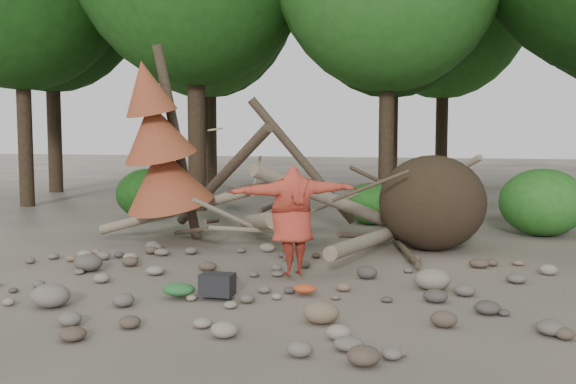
# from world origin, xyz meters

# --- Properties ---
(ground) EXTENTS (120.00, 120.00, 0.00)m
(ground) POSITION_xyz_m (0.00, 0.00, 0.00)
(ground) COLOR #514C44
(ground) RESTS_ON ground
(deadfall_pile) EXTENTS (8.55, 5.24, 3.30)m
(deadfall_pile) POSITION_xyz_m (2.02, 4.24, 0.95)
(deadfall_pile) COLOR #332619
(deadfall_pile) RESTS_ON ground
(dead_conifer) EXTENTS (2.06, 2.16, 4.35)m
(dead_conifer) POSITION_xyz_m (-3.12, 3.37, 2.11)
(dead_conifer) COLOR #4C3F30
(dead_conifer) RESTS_ON ground
(bush_left) EXTENTS (1.80, 1.80, 1.44)m
(bush_left) POSITION_xyz_m (-5.50, 7.20, 0.72)
(bush_left) COLOR #1A4D14
(bush_left) RESTS_ON ground
(bush_mid) EXTENTS (1.40, 1.40, 1.12)m
(bush_mid) POSITION_xyz_m (0.80, 7.80, 0.56)
(bush_mid) COLOR #24621C
(bush_mid) RESTS_ON ground
(bush_right) EXTENTS (2.00, 2.00, 1.60)m
(bush_right) POSITION_xyz_m (5.00, 7.00, 0.80)
(bush_right) COLOR #2D7424
(bush_right) RESTS_ON ground
(frisbee_thrower) EXTENTS (2.61, 1.82, 2.44)m
(frisbee_thrower) POSITION_xyz_m (0.56, 0.91, 1.00)
(frisbee_thrower) COLOR #AB3626
(frisbee_thrower) RESTS_ON ground
(backpack) EXTENTS (0.49, 0.34, 0.32)m
(backpack) POSITION_xyz_m (-0.14, -0.65, 0.16)
(backpack) COLOR black
(backpack) RESTS_ON ground
(cloth_green) EXTENTS (0.49, 0.41, 0.18)m
(cloth_green) POSITION_xyz_m (-0.69, -0.79, 0.09)
(cloth_green) COLOR #28642D
(cloth_green) RESTS_ON ground
(cloth_orange) EXTENTS (0.35, 0.29, 0.13)m
(cloth_orange) POSITION_xyz_m (1.04, -0.12, 0.06)
(cloth_orange) COLOR #AD401D
(cloth_orange) RESTS_ON ground
(boulder_front_left) EXTENTS (0.55, 0.49, 0.33)m
(boulder_front_left) POSITION_xyz_m (-2.20, -1.70, 0.16)
(boulder_front_left) COLOR slate
(boulder_front_left) RESTS_ON ground
(boulder_front_right) EXTENTS (0.47, 0.42, 0.28)m
(boulder_front_right) POSITION_xyz_m (1.58, -1.39, 0.14)
(boulder_front_right) COLOR #77634A
(boulder_front_right) RESTS_ON ground
(boulder_mid_right) EXTENTS (0.56, 0.50, 0.33)m
(boulder_mid_right) POSITION_xyz_m (2.84, 0.81, 0.17)
(boulder_mid_right) COLOR gray
(boulder_mid_right) RESTS_ON ground
(boulder_mid_left) EXTENTS (0.51, 0.46, 0.31)m
(boulder_mid_left) POSITION_xyz_m (-3.06, 0.52, 0.15)
(boulder_mid_left) COLOR #58514A
(boulder_mid_left) RESTS_ON ground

